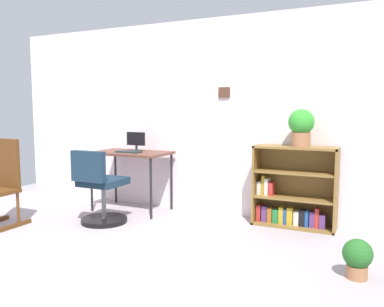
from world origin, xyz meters
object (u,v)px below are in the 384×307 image
object	(u,v)px
office_chair	(100,192)
keyboard	(129,152)
monitor	(136,141)
potted_plant_floor	(357,257)
potted_plant_on_shelf	(301,126)
bookshelf_low	(293,191)
desk	(131,157)

from	to	relation	value
office_chair	keyboard	bearing A→B (deg)	89.78
monitor	potted_plant_floor	bearing A→B (deg)	-21.91
monitor	office_chair	world-z (taller)	monitor
keyboard	potted_plant_on_shelf	xyz separation A→B (m)	(2.04, 0.25, 0.35)
bookshelf_low	keyboard	bearing A→B (deg)	-171.33
office_chair	potted_plant_floor	bearing A→B (deg)	-6.93
office_chair	bookshelf_low	xyz separation A→B (m)	(1.97, 0.87, 0.02)
potted_plant_on_shelf	desk	bearing A→B (deg)	-175.85
desk	bookshelf_low	size ratio (longest dim) A/B	1.08
desk	potted_plant_on_shelf	bearing A→B (deg)	4.15
keyboard	potted_plant_floor	size ratio (longest dim) A/B	1.05
desk	office_chair	distance (m)	0.74
desk	office_chair	world-z (taller)	office_chair
monitor	potted_plant_on_shelf	distance (m)	2.08
bookshelf_low	potted_plant_floor	bearing A→B (deg)	-58.64
monitor	keyboard	distance (m)	0.23
desk	office_chair	bearing A→B (deg)	-88.09
monitor	potted_plant_on_shelf	bearing A→B (deg)	1.34
keyboard	potted_plant_on_shelf	bearing A→B (deg)	6.85
office_chair	potted_plant_floor	distance (m)	2.73
keyboard	potted_plant_on_shelf	distance (m)	2.09
office_chair	monitor	bearing A→B (deg)	91.17
desk	bookshelf_low	distance (m)	2.03
desk	potted_plant_on_shelf	size ratio (longest dim) A/B	2.38
potted_plant_floor	monitor	bearing A→B (deg)	158.09
office_chair	bookshelf_low	distance (m)	2.15
monitor	keyboard	xyz separation A→B (m)	(0.02, -0.20, -0.12)
office_chair	bookshelf_low	size ratio (longest dim) A/B	0.95
monitor	potted_plant_on_shelf	world-z (taller)	potted_plant_on_shelf
desk	bookshelf_low	bearing A→B (deg)	5.86
monitor	keyboard	size ratio (longest dim) A/B	0.82
desk	potted_plant_floor	size ratio (longest dim) A/B	3.11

